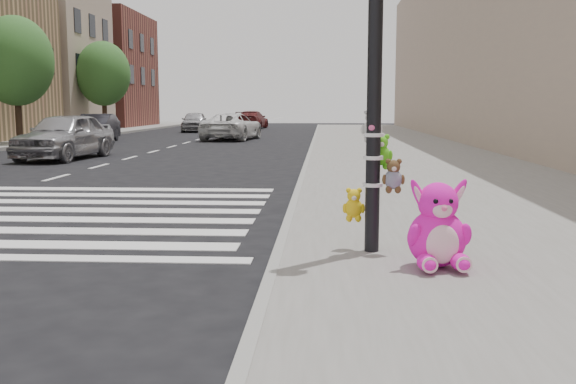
# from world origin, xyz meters

# --- Properties ---
(ground) EXTENTS (120.00, 120.00, 0.00)m
(ground) POSITION_xyz_m (0.00, 0.00, 0.00)
(ground) COLOR black
(ground) RESTS_ON ground
(sidewalk_near) EXTENTS (7.00, 80.00, 0.14)m
(sidewalk_near) POSITION_xyz_m (5.00, 10.00, 0.07)
(sidewalk_near) COLOR slate
(sidewalk_near) RESTS_ON ground
(curb_edge) EXTENTS (0.12, 80.00, 0.15)m
(curb_edge) POSITION_xyz_m (1.55, 10.00, 0.07)
(curb_edge) COLOR gray
(curb_edge) RESTS_ON ground
(bld_far_d) EXTENTS (6.00, 8.00, 10.00)m
(bld_far_d) POSITION_xyz_m (-15.50, 35.00, 5.00)
(bld_far_d) COLOR gray
(bld_far_d) RESTS_ON ground
(bld_far_e) EXTENTS (6.00, 10.00, 9.00)m
(bld_far_e) POSITION_xyz_m (-15.50, 46.00, 4.50)
(bld_far_e) COLOR brown
(bld_far_e) RESTS_ON ground
(bld_near) EXTENTS (5.00, 60.00, 10.00)m
(bld_near) POSITION_xyz_m (10.50, 20.00, 5.00)
(bld_near) COLOR gray
(bld_near) RESTS_ON ground
(signal_pole) EXTENTS (0.68, 0.49, 4.00)m
(signal_pole) POSITION_xyz_m (2.61, 1.82, 1.79)
(signal_pole) COLOR black
(signal_pole) RESTS_ON sidewalk_near
(tree_far_b) EXTENTS (3.20, 3.20, 5.44)m
(tree_far_b) POSITION_xyz_m (-11.20, 22.00, 3.65)
(tree_far_b) COLOR #382619
(tree_far_b) RESTS_ON sidewalk_far
(tree_far_c) EXTENTS (3.20, 3.20, 5.44)m
(tree_far_c) POSITION_xyz_m (-11.20, 33.00, 3.65)
(tree_far_c) COLOR #382619
(tree_far_c) RESTS_ON sidewalk_far
(pink_bunny) EXTENTS (0.65, 0.72, 0.92)m
(pink_bunny) POSITION_xyz_m (3.20, 1.09, 0.51)
(pink_bunny) COLOR #FF15BF
(pink_bunny) RESTS_ON sidewalk_near
(red_teddy) EXTENTS (0.13, 0.09, 0.18)m
(red_teddy) POSITION_xyz_m (3.40, 1.83, 0.23)
(red_teddy) COLOR #AD1311
(red_teddy) RESTS_ON sidewalk_near
(car_silver_far) EXTENTS (2.25, 4.69, 1.54)m
(car_silver_far) POSITION_xyz_m (-6.50, 15.46, 0.77)
(car_silver_far) COLOR #A0A0A5
(car_silver_far) RESTS_ON ground
(car_dark_far) EXTENTS (1.83, 4.25, 1.36)m
(car_dark_far) POSITION_xyz_m (-8.95, 25.21, 0.68)
(car_dark_far) COLOR black
(car_dark_far) RESTS_ON ground
(car_white_near) EXTENTS (2.87, 5.18, 1.37)m
(car_white_near) POSITION_xyz_m (-2.71, 27.77, 0.69)
(car_white_near) COLOR silver
(car_white_near) RESTS_ON ground
(car_maroon_near) EXTENTS (2.27, 4.80, 1.35)m
(car_maroon_near) POSITION_xyz_m (-3.50, 44.14, 0.68)
(car_maroon_near) COLOR #5C1A1A
(car_maroon_near) RESTS_ON ground
(car_silver_deep) EXTENTS (2.12, 4.21, 1.38)m
(car_silver_deep) POSITION_xyz_m (-6.69, 37.76, 0.69)
(car_silver_deep) COLOR #A5A4A9
(car_silver_deep) RESTS_ON ground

